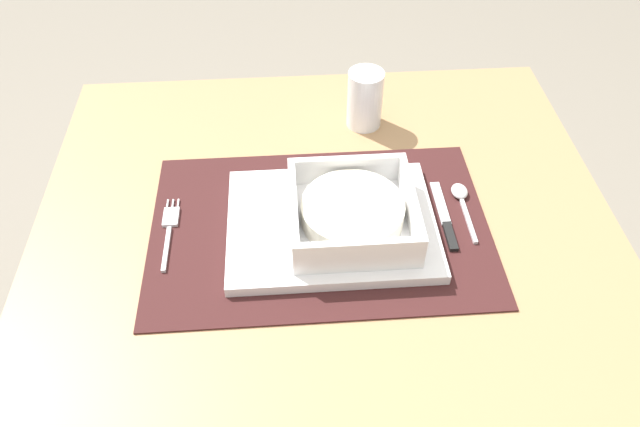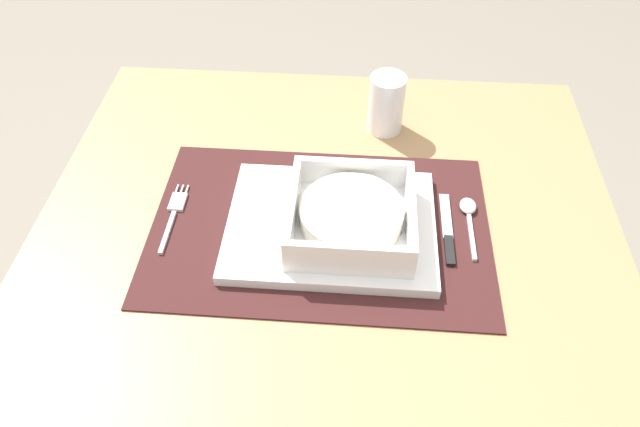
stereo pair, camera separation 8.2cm
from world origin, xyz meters
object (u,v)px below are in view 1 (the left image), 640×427
(bread_knife, at_px, (432,232))
(dining_table, at_px, (325,263))
(fork, at_px, (169,228))
(porridge_bowl, at_px, (352,213))
(spoon, at_px, (461,197))
(drinking_glass, at_px, (365,102))
(butter_knife, at_px, (445,218))

(bread_knife, bearing_deg, dining_table, 159.58)
(dining_table, relative_size, fork, 6.20)
(porridge_bowl, height_order, spoon, porridge_bowl)
(bread_knife, height_order, drinking_glass, drinking_glass)
(drinking_glass, bearing_deg, spoon, -58.34)
(porridge_bowl, height_order, butter_knife, porridge_bowl)
(dining_table, height_order, drinking_glass, drinking_glass)
(dining_table, relative_size, butter_knife, 6.07)
(spoon, xyz_separation_m, butter_knife, (-0.03, -0.04, -0.00))
(porridge_bowl, relative_size, spoon, 1.46)
(fork, height_order, bread_knife, bread_knife)
(spoon, distance_m, butter_knife, 0.05)
(bread_knife, bearing_deg, porridge_bowl, 174.83)
(dining_table, xyz_separation_m, spoon, (0.20, 0.01, 0.13))
(porridge_bowl, relative_size, butter_knife, 1.22)
(spoon, distance_m, drinking_glass, 0.23)
(fork, height_order, drinking_glass, drinking_glass)
(spoon, height_order, bread_knife, spoon)
(bread_knife, bearing_deg, drinking_glass, 104.40)
(fork, distance_m, bread_knife, 0.37)
(fork, bearing_deg, butter_knife, -2.38)
(butter_knife, height_order, bread_knife, same)
(dining_table, xyz_separation_m, fork, (-0.22, -0.02, 0.12))
(porridge_bowl, distance_m, bread_knife, 0.12)
(dining_table, distance_m, drinking_glass, 0.27)
(spoon, relative_size, bread_knife, 0.88)
(bread_knife, xyz_separation_m, drinking_glass, (-0.06, 0.26, 0.04))
(porridge_bowl, bearing_deg, bread_knife, -5.68)
(spoon, bearing_deg, dining_table, -179.40)
(fork, bearing_deg, spoon, 2.95)
(porridge_bowl, distance_m, fork, 0.26)
(butter_knife, xyz_separation_m, drinking_glass, (-0.09, 0.23, 0.04))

